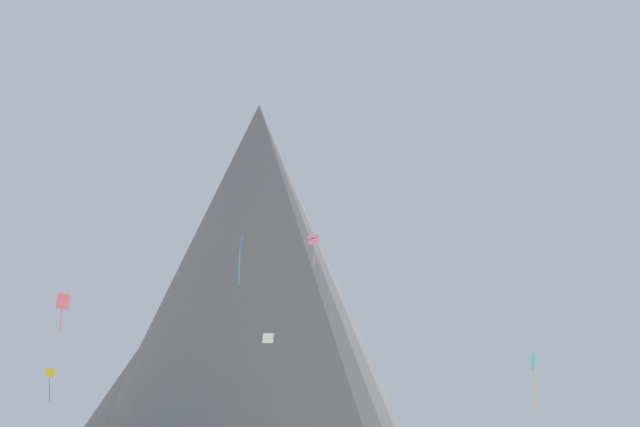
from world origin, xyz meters
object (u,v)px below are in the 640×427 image
(rock_massif, at_px, (241,294))
(kite_blue_mid, at_px, (241,250))
(kite_rainbow_mid, at_px, (63,304))
(kite_white_low, at_px, (268,338))
(kite_yellow_low, at_px, (50,376))
(kite_cyan_low, at_px, (532,363))
(kite_pink_mid, at_px, (313,240))

(rock_massif, height_order, kite_blue_mid, rock_massif)
(kite_rainbow_mid, relative_size, kite_white_low, 3.84)
(kite_yellow_low, distance_m, kite_white_low, 35.51)
(rock_massif, bearing_deg, kite_yellow_low, -107.83)
(kite_blue_mid, height_order, kite_cyan_low, kite_blue_mid)
(kite_pink_mid, relative_size, kite_yellow_low, 1.02)
(kite_pink_mid, height_order, kite_white_low, kite_pink_mid)
(kite_blue_mid, bearing_deg, kite_pink_mid, 158.48)
(kite_blue_mid, bearing_deg, kite_white_low, 53.17)
(kite_pink_mid, bearing_deg, kite_white_low, -43.37)
(kite_rainbow_mid, relative_size, kite_cyan_low, 0.51)
(rock_massif, relative_size, kite_cyan_low, 11.45)
(rock_massif, relative_size, kite_yellow_low, 21.19)
(kite_rainbow_mid, bearing_deg, kite_white_low, 171.54)
(kite_rainbow_mid, xyz_separation_m, kite_white_low, (16.83, -6.34, -3.37))
(kite_rainbow_mid, distance_m, kite_white_low, 18.30)
(rock_massif, distance_m, kite_cyan_low, 62.28)
(rock_massif, bearing_deg, kite_white_low, -84.76)
(kite_pink_mid, bearing_deg, kite_cyan_low, 57.27)
(kite_white_low, xyz_separation_m, kite_cyan_low, (27.33, 27.54, 0.50))
(kite_pink_mid, height_order, kite_cyan_low, kite_pink_mid)
(kite_white_low, distance_m, kite_cyan_low, 38.80)
(kite_yellow_low, relative_size, kite_rainbow_mid, 1.05)
(rock_massif, distance_m, kite_yellow_low, 55.53)
(kite_pink_mid, relative_size, kite_blue_mid, 0.67)
(kite_pink_mid, distance_m, kite_white_low, 30.15)
(kite_yellow_low, height_order, kite_blue_mid, kite_blue_mid)
(kite_pink_mid, xyz_separation_m, kite_cyan_low, (23.39, 0.91, -13.09))
(kite_pink_mid, distance_m, kite_rainbow_mid, 30.78)
(rock_massif, xyz_separation_m, kite_blue_mid, (3.38, -53.96, -4.22))
(kite_pink_mid, xyz_separation_m, kite_yellow_low, (-27.20, 0.17, -14.68))
(rock_massif, bearing_deg, kite_rainbow_mid, -97.85)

